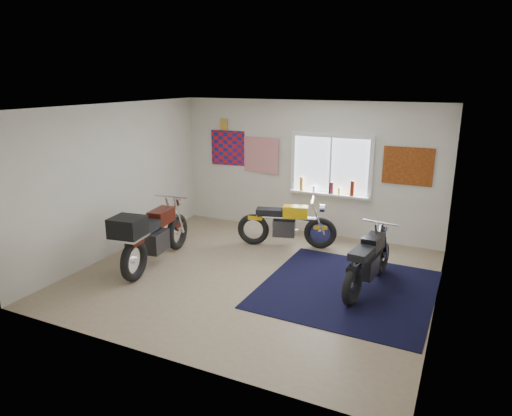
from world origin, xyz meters
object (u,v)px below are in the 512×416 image
at_px(navy_rug, 347,289).
at_px(maroon_tourer, 151,235).
at_px(yellow_triumph, 286,225).
at_px(black_chrome_bike, 368,263).

bearing_deg(navy_rug, maroon_tourer, -170.04).
height_order(yellow_triumph, black_chrome_bike, yellow_triumph).
relative_size(navy_rug, maroon_tourer, 1.21).
height_order(black_chrome_bike, maroon_tourer, maroon_tourer).
xyz_separation_m(navy_rug, yellow_triumph, (-1.54, 1.33, 0.41)).
bearing_deg(black_chrome_bike, maroon_tourer, 109.52).
height_order(navy_rug, maroon_tourer, maroon_tourer).
distance_m(navy_rug, black_chrome_bike, 0.51).
xyz_separation_m(navy_rug, maroon_tourer, (-3.22, -0.57, 0.56)).
height_order(navy_rug, yellow_triumph, yellow_triumph).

